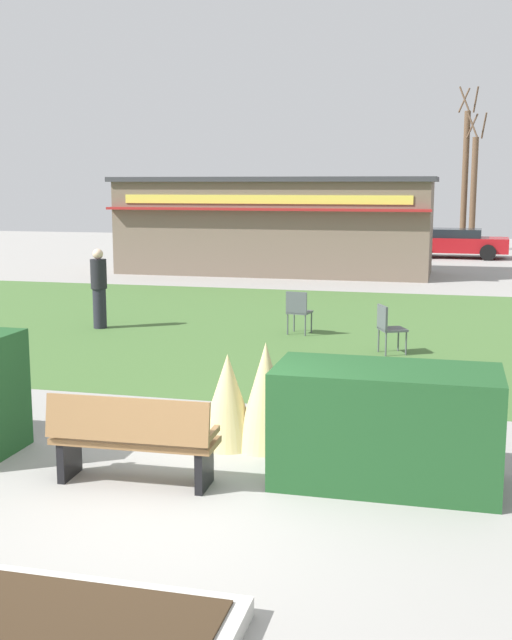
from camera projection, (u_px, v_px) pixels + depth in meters
ground_plane at (169, 507)px, 7.56m from camera, size 80.00×80.00×0.00m
lawn_patch at (327, 329)px, 16.80m from camera, size 36.00×12.00×0.01m
park_bench at (133, 439)px, 8.03m from camera, size 1.72×0.58×0.95m
hedge_right at (386, 426)px, 8.07m from camera, size 2.26×1.10×1.20m
ornamental_grass_behind_left at (266, 395)px, 9.16m from camera, size 0.72×0.72×1.25m
ornamental_grass_behind_right at (228, 400)px, 9.26m from camera, size 0.72×0.72×1.09m
food_kiosk at (275, 225)px, 27.29m from camera, size 10.80×4.05×3.26m
cafe_chair_west at (298, 309)px, 16.11m from camera, size 0.50×0.50×0.89m
cafe_chair_east at (388, 325)px, 14.26m from camera, size 0.59×0.59×0.89m
person_strolling at (99, 288)px, 16.78m from camera, size 0.34×0.34×1.69m
parked_car_west_slot at (324, 240)px, 34.33m from camera, size 4.30×2.25×1.20m
parked_car_center_slot at (455, 242)px, 33.02m from camera, size 4.27×2.20×1.20m
tree_left_bg at (465, 178)px, 36.56m from camera, size 0.91×0.96×7.36m
tree_right_bg at (473, 191)px, 36.18m from camera, size 0.91×0.96×6.18m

